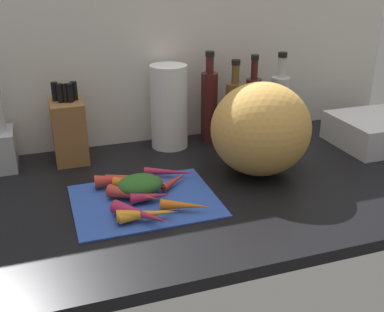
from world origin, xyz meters
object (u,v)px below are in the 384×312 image
object	(u,v)px
carrot_2	(151,196)
bottle_0	(209,104)
carrot_4	(134,195)
carrot_8	(140,185)
bottle_3	(279,104)
carrot_10	(175,180)
winter_squash	(261,129)
bottle_2	(252,106)
carrot_0	(185,206)
dish_rack	(376,131)
bottle_1	(234,110)
carrot_5	(121,180)
cutting_board	(145,200)
carrot_9	(171,172)
paper_towel_roll	(169,107)
carrot_6	(148,214)
carrot_7	(148,214)
carrot_1	(137,178)
knife_block	(69,130)
carrot_3	(141,214)

from	to	relation	value
carrot_2	bottle_0	bearing A→B (deg)	52.03
carrot_4	carrot_8	xyz separation A→B (cm)	(2.83, 5.05, -0.01)
carrot_2	bottle_3	distance (cm)	65.74
carrot_10	bottle_3	bearing A→B (deg)	31.02
winter_squash	bottle_2	size ratio (longest dim) A/B	1.00
carrot_0	bottle_0	world-z (taller)	bottle_0
bottle_2	dish_rack	distance (cm)	41.73
bottle_1	carrot_8	bearing A→B (deg)	-144.49
carrot_5	carrot_8	xyz separation A→B (cm)	(4.19, -4.44, -0.09)
cutting_board	carrot_9	world-z (taller)	carrot_9
carrot_8	paper_towel_roll	world-z (taller)	paper_towel_roll
carrot_6	bottle_2	bearing A→B (deg)	42.97
carrot_2	cutting_board	bearing A→B (deg)	121.57
carrot_2	winter_squash	bearing A→B (deg)	14.76
carrot_9	bottle_0	distance (cm)	34.71
carrot_10	bottle_2	bearing A→B (deg)	38.12
carrot_9	dish_rack	distance (cm)	72.23
carrot_4	bottle_1	distance (cm)	53.38
carrot_5	winter_squash	size ratio (longest dim) A/B	0.49
carrot_7	carrot_10	size ratio (longest dim) A/B	1.23
carrot_2	winter_squash	size ratio (longest dim) A/B	0.37
carrot_0	carrot_6	world-z (taller)	carrot_6
carrot_6	paper_towel_roll	distance (cm)	50.48
carrot_5	bottle_2	world-z (taller)	bottle_2
carrot_1	carrot_10	xyz separation A→B (cm)	(9.55, -4.97, 0.02)
carrot_2	knife_block	size ratio (longest dim) A/B	0.44
knife_block	cutting_board	bearing A→B (deg)	-65.83
carrot_10	bottle_0	bearing A→B (deg)	55.21
carrot_3	bottle_0	bearing A→B (deg)	53.45
cutting_board	bottle_0	world-z (taller)	bottle_0
carrot_7	paper_towel_roll	size ratio (longest dim) A/B	0.51
knife_block	carrot_8	bearing A→B (deg)	-62.36
winter_squash	bottle_0	xyz separation A→B (cm)	(-4.38, 29.39, -0.68)
cutting_board	carrot_5	bearing A→B (deg)	114.37
carrot_3	paper_towel_roll	world-z (taller)	paper_towel_roll
carrot_9	carrot_1	bearing A→B (deg)	-178.25
carrot_2	carrot_8	xyz separation A→B (cm)	(-1.23, 6.81, 0.26)
carrot_1	carrot_6	xyz separation A→B (cm)	(-2.07, -21.12, 0.47)
carrot_6	bottle_1	size ratio (longest dim) A/B	0.52
carrot_1	winter_squash	bearing A→B (deg)	-5.82
cutting_board	carrot_2	size ratio (longest dim) A/B	3.44
carrot_4	knife_block	xyz separation A→B (cm)	(-12.25, 33.84, 7.34)
carrot_2	carrot_3	world-z (taller)	carrot_3
bottle_0	dish_rack	distance (cm)	56.18
winter_squash	carrot_3	bearing A→B (deg)	-156.12
carrot_6	bottle_3	world-z (taller)	bottle_3
knife_block	bottle_1	distance (cm)	53.69
carrot_0	bottle_0	xyz separation A→B (cm)	(23.24, 45.53, 10.42)
cutting_board	carrot_8	distance (cm)	5.24
carrot_7	paper_towel_roll	xyz separation A→B (cm)	(18.41, 45.25, 11.39)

